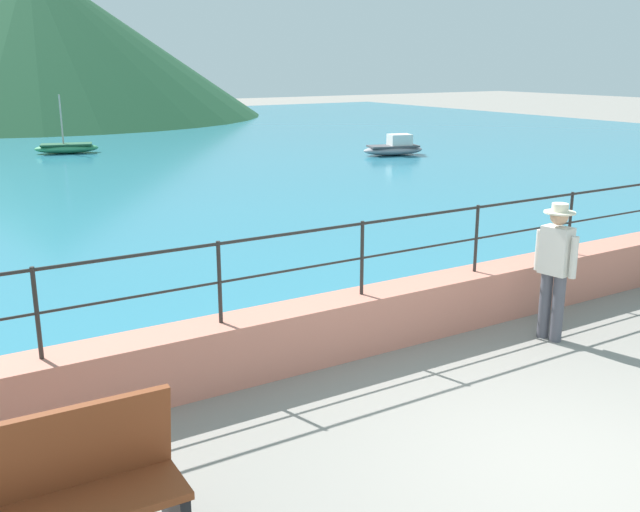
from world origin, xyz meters
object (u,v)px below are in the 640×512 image
object	(u,v)px
bench_main	(57,493)
boat_0	(67,148)
person_walking	(555,265)
boat_1	(394,148)

from	to	relation	value
bench_main	boat_0	xyz separation A→B (m)	(5.45, 23.52, -0.30)
person_walking	boat_0	xyz separation A→B (m)	(-0.78, 22.41, -0.71)
bench_main	person_walking	distance (m)	6.34
person_walking	boat_0	bearing A→B (deg)	91.99
bench_main	boat_1	bearing A→B (deg)	46.67
bench_main	boat_1	size ratio (longest dim) A/B	0.70
bench_main	person_walking	bearing A→B (deg)	10.16
boat_0	boat_1	world-z (taller)	boat_0
boat_1	person_walking	bearing A→B (deg)	-121.31
person_walking	boat_1	distance (m)	18.09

